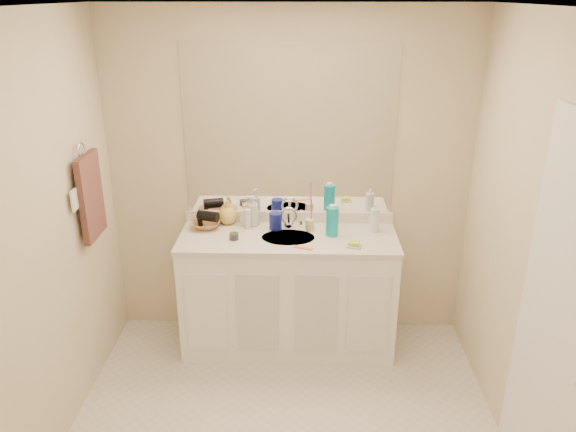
% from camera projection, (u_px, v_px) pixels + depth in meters
% --- Properties ---
extents(ceiling, '(2.60, 2.60, 0.02)m').
position_uv_depth(ceiling, '(282.00, 7.00, 2.39)').
color(ceiling, white).
rests_on(ceiling, wall_back).
extents(wall_back, '(2.60, 0.02, 2.40)m').
position_uv_depth(wall_back, '(289.00, 180.00, 4.04)').
color(wall_back, beige).
rests_on(wall_back, floor).
extents(wall_left, '(0.02, 2.60, 2.40)m').
position_uv_depth(wall_left, '(29.00, 257.00, 2.87)').
color(wall_left, beige).
rests_on(wall_left, floor).
extents(wall_right, '(0.02, 2.60, 2.40)m').
position_uv_depth(wall_right, '(543.00, 263.00, 2.80)').
color(wall_right, beige).
rests_on(wall_right, floor).
extents(vanity_cabinet, '(1.50, 0.55, 0.85)m').
position_uv_depth(vanity_cabinet, '(288.00, 293.00, 4.07)').
color(vanity_cabinet, white).
rests_on(vanity_cabinet, floor).
extents(countertop, '(1.52, 0.57, 0.03)m').
position_uv_depth(countertop, '(288.00, 238.00, 3.91)').
color(countertop, silver).
rests_on(countertop, vanity_cabinet).
extents(backsplash, '(1.52, 0.03, 0.08)m').
position_uv_depth(backsplash, '(289.00, 217.00, 4.13)').
color(backsplash, silver).
rests_on(backsplash, countertop).
extents(sink_basin, '(0.37, 0.37, 0.02)m').
position_uv_depth(sink_basin, '(288.00, 239.00, 3.89)').
color(sink_basin, '#BCB5A4').
rests_on(sink_basin, countertop).
extents(faucet, '(0.02, 0.02, 0.11)m').
position_uv_depth(faucet, '(289.00, 220.00, 4.03)').
color(faucet, silver).
rests_on(faucet, countertop).
extents(mirror, '(1.48, 0.01, 1.20)m').
position_uv_depth(mirror, '(289.00, 131.00, 3.90)').
color(mirror, white).
rests_on(mirror, wall_back).
extents(blue_mug, '(0.10, 0.10, 0.12)m').
position_uv_depth(blue_mug, '(275.00, 221.00, 4.00)').
color(blue_mug, navy).
rests_on(blue_mug, countertop).
extents(tan_cup, '(0.07, 0.07, 0.09)m').
position_uv_depth(tan_cup, '(310.00, 225.00, 3.98)').
color(tan_cup, beige).
rests_on(tan_cup, countertop).
extents(toothbrush, '(0.01, 0.04, 0.19)m').
position_uv_depth(toothbrush, '(311.00, 211.00, 3.94)').
color(toothbrush, '#E93D6E').
rests_on(toothbrush, tan_cup).
extents(mouthwash_bottle, '(0.11, 0.11, 0.21)m').
position_uv_depth(mouthwash_bottle, '(332.00, 221.00, 3.88)').
color(mouthwash_bottle, '#0E9FB1').
rests_on(mouthwash_bottle, countertop).
extents(clear_pump_bottle, '(0.07, 0.07, 0.17)m').
position_uv_depth(clear_pump_bottle, '(374.00, 220.00, 3.95)').
color(clear_pump_bottle, silver).
rests_on(clear_pump_bottle, countertop).
extents(soap_dish, '(0.11, 0.10, 0.01)m').
position_uv_depth(soap_dish, '(354.00, 246.00, 3.73)').
color(soap_dish, silver).
rests_on(soap_dish, countertop).
extents(green_soap, '(0.08, 0.07, 0.03)m').
position_uv_depth(green_soap, '(354.00, 244.00, 3.73)').
color(green_soap, '#BCDF36').
rests_on(green_soap, soap_dish).
extents(orange_comb, '(0.13, 0.07, 0.01)m').
position_uv_depth(orange_comb, '(303.00, 248.00, 3.71)').
color(orange_comb, orange).
rests_on(orange_comb, countertop).
extents(dark_jar, '(0.08, 0.08, 0.04)m').
position_uv_depth(dark_jar, '(234.00, 236.00, 3.84)').
color(dark_jar, '#2E2E34').
rests_on(dark_jar, countertop).
extents(extra_white_bottle, '(0.06, 0.06, 0.14)m').
position_uv_depth(extra_white_bottle, '(248.00, 219.00, 4.00)').
color(extra_white_bottle, white).
rests_on(extra_white_bottle, countertop).
extents(soap_bottle_white, '(0.11, 0.11, 0.22)m').
position_uv_depth(soap_bottle_white, '(253.00, 211.00, 4.04)').
color(soap_bottle_white, silver).
rests_on(soap_bottle_white, countertop).
extents(soap_bottle_cream, '(0.09, 0.09, 0.17)m').
position_uv_depth(soap_bottle_cream, '(246.00, 214.00, 4.06)').
color(soap_bottle_cream, beige).
rests_on(soap_bottle_cream, countertop).
extents(soap_bottle_yellow, '(0.18, 0.18, 0.17)m').
position_uv_depth(soap_bottle_yellow, '(228.00, 212.00, 4.09)').
color(soap_bottle_yellow, '#D5BA53').
rests_on(soap_bottle_yellow, countertop).
extents(wicker_basket, '(0.23, 0.23, 0.05)m').
position_uv_depth(wicker_basket, '(206.00, 224.00, 4.03)').
color(wicker_basket, '#9B673E').
rests_on(wicker_basket, countertop).
extents(hair_dryer, '(0.16, 0.11, 0.07)m').
position_uv_depth(hair_dryer, '(208.00, 216.00, 4.01)').
color(hair_dryer, black).
rests_on(hair_dryer, wicker_basket).
extents(towel_ring, '(0.01, 0.11, 0.11)m').
position_uv_depth(towel_ring, '(81.00, 151.00, 3.45)').
color(towel_ring, silver).
rests_on(towel_ring, wall_left).
extents(hand_towel, '(0.04, 0.32, 0.55)m').
position_uv_depth(hand_towel, '(91.00, 197.00, 3.57)').
color(hand_towel, '#402522').
rests_on(hand_towel, towel_ring).
extents(switch_plate, '(0.01, 0.08, 0.13)m').
position_uv_depth(switch_plate, '(74.00, 200.00, 3.36)').
color(switch_plate, white).
rests_on(switch_plate, wall_left).
extents(door, '(0.02, 0.82, 2.00)m').
position_uv_depth(door, '(558.00, 331.00, 2.60)').
color(door, white).
rests_on(door, floor).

